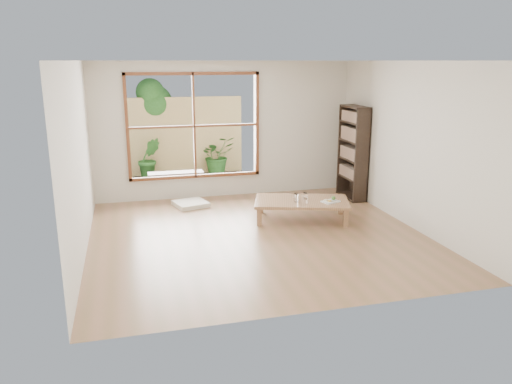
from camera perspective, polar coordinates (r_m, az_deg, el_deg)
ground at (r=7.70m, az=0.16°, el=-4.95°), size 5.00×5.00×0.00m
low_table at (r=8.39m, az=5.25°, el=-1.20°), size 1.74×1.30×0.34m
floor_cushion at (r=9.29m, az=-7.47°, el=-1.34°), size 0.68×0.68×0.08m
bookshelf at (r=9.77m, az=11.04°, el=4.44°), size 0.29×0.80×1.78m
glass_tall at (r=8.26m, az=4.60°, el=-0.66°), size 0.07×0.07×0.14m
glass_mid at (r=8.44m, az=5.66°, el=-0.48°), size 0.07×0.07×0.10m
glass_short at (r=8.54m, az=5.60°, el=-0.36°), size 0.06×0.06×0.08m
glass_small at (r=8.45m, az=4.54°, el=-0.50°), size 0.06×0.06×0.08m
food_tray at (r=8.33m, az=8.57°, el=-0.98°), size 0.33×0.28×0.09m
deck at (r=10.95m, az=-7.66°, el=0.92°), size 2.80×2.00×0.05m
garden_bench at (r=10.39m, az=-9.16°, el=1.93°), size 1.13×0.33×0.36m
bamboo_fence at (r=11.75m, az=-8.43°, el=6.31°), size 2.80×0.06×1.80m
shrub_right at (r=11.74m, az=-4.45°, el=4.24°), size 0.95×0.89×0.87m
shrub_left at (r=11.39m, az=-12.11°, el=3.77°), size 0.57×0.49×0.93m
garden_tree at (r=11.92m, az=-12.01°, el=9.78°), size 1.04×0.85×2.22m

